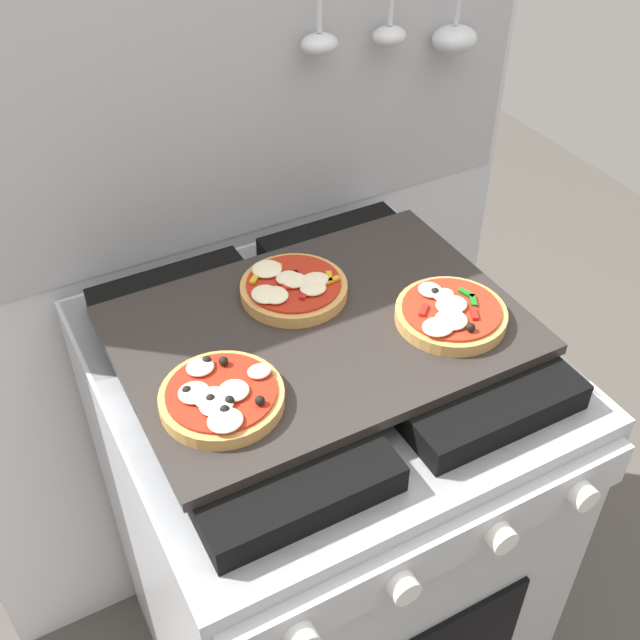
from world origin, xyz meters
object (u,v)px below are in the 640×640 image
Objects in this scene: pizza_right at (450,314)px; pizza_center at (291,288)px; baking_tray at (320,330)px; stove at (320,529)px; pizza_left at (221,397)px.

pizza_center is at bearing 137.41° from pizza_right.
pizza_right reaches higher than baking_tray.
baking_tray is 0.08m from pizza_center.
pizza_center is (-0.01, 0.08, 0.02)m from baking_tray.
stove is at bearing -86.13° from pizza_center.
pizza_left is at bearing -157.64° from stove.
pizza_center is at bearing 93.95° from baking_tray.
pizza_center reaches higher than baking_tray.
pizza_left is (-0.18, -0.07, 0.48)m from stove.
stove is at bearing 22.36° from pizza_left.
pizza_center is at bearing 93.87° from stove.
pizza_right reaches higher than pizza_center.
pizza_right is 1.00× the size of pizza_center.
stove is at bearing 155.53° from pizza_right.
pizza_left is at bearing 179.82° from pizza_right.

